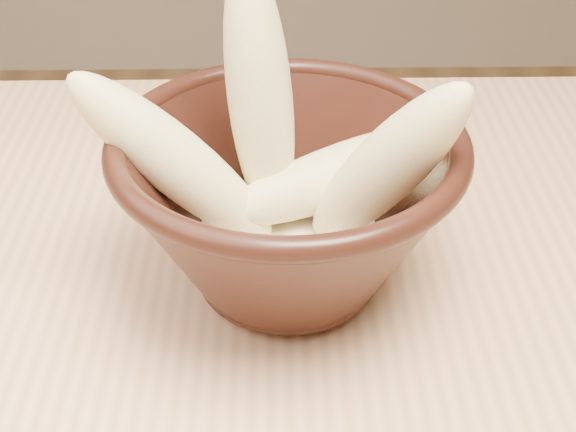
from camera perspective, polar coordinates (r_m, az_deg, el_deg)
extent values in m
cube|color=tan|center=(0.46, -4.55, -15.09)|extent=(1.20, 0.80, 0.04)
cylinder|color=black|center=(0.52, 0.00, -4.48)|extent=(0.09, 0.09, 0.01)
cylinder|color=black|center=(0.50, 0.00, -2.63)|extent=(0.09, 0.09, 0.01)
torus|color=black|center=(0.46, 0.00, 5.16)|extent=(0.21, 0.21, 0.01)
cylinder|color=beige|center=(0.50, 0.00, -1.71)|extent=(0.12, 0.12, 0.02)
ellipsoid|color=tan|center=(0.47, -2.01, 8.54)|extent=(0.07, 0.08, 0.17)
ellipsoid|color=tan|center=(0.47, -8.05, 3.89)|extent=(0.14, 0.05, 0.13)
ellipsoid|color=tan|center=(0.45, 6.96, 3.43)|extent=(0.12, 0.09, 0.14)
ellipsoid|color=tan|center=(0.50, 4.14, 3.09)|extent=(0.17, 0.11, 0.05)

